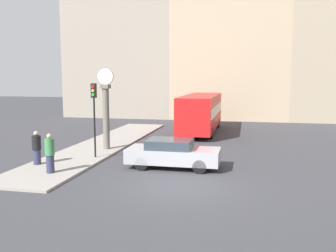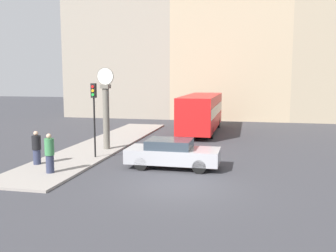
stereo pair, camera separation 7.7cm
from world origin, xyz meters
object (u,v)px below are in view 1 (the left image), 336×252
sedan_car (173,153)px  pedestrian_black_jacket (37,148)px  pedestrian_green_hoodie (50,154)px  traffic_light_near (94,105)px  bus_distant (201,111)px  street_clock (106,110)px

sedan_car → pedestrian_black_jacket: 6.69m
sedan_car → pedestrian_green_hoodie: bearing=-153.7°
sedan_car → traffic_light_near: bearing=167.3°
pedestrian_green_hoodie → pedestrian_black_jacket: (-1.49, 1.37, -0.07)m
sedan_car → pedestrian_black_jacket: (-6.59, -1.15, 0.20)m
sedan_car → pedestrian_black_jacket: size_ratio=2.71×
bus_distant → street_clock: bearing=-117.9°
traffic_light_near → pedestrian_black_jacket: 3.64m
street_clock → pedestrian_green_hoodie: street_clock is taller
sedan_car → bus_distant: bearing=90.7°
pedestrian_green_hoodie → pedestrian_black_jacket: pedestrian_green_hoodie is taller
sedan_car → traffic_light_near: traffic_light_near is taller
bus_distant → pedestrian_green_hoodie: bus_distant is taller
sedan_car → bus_distant: (-0.14, 11.93, 0.97)m
bus_distant → pedestrian_green_hoodie: (-4.95, -14.45, -0.69)m
bus_distant → pedestrian_black_jacket: bearing=-116.2°
traffic_light_near → pedestrian_black_jacket: traffic_light_near is taller
bus_distant → pedestrian_green_hoodie: bearing=-108.9°
sedan_car → pedestrian_green_hoodie: 5.69m
sedan_car → street_clock: (-4.70, 3.31, 1.70)m
street_clock → pedestrian_green_hoodie: (-0.39, -5.83, -1.42)m
bus_distant → street_clock: size_ratio=1.97×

